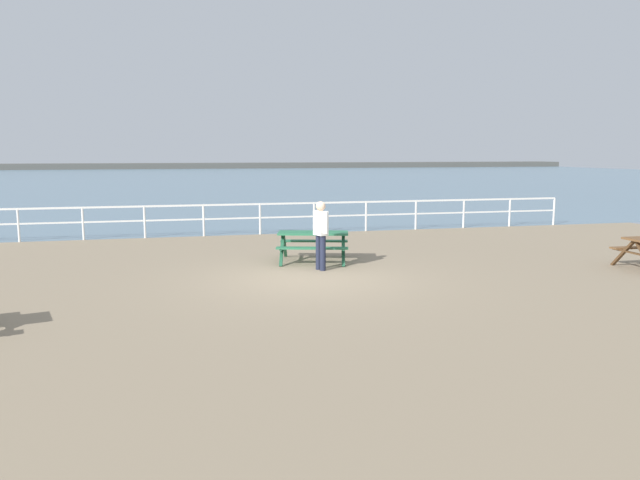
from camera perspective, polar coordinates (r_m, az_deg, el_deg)
The scene contains 6 objects.
ground_plane at distance 13.79m, azimuth -0.94°, elevation -4.06°, with size 30.00×24.00×0.20m, color gray.
sea_band at distance 66.02m, azimuth -11.20°, elevation 5.59°, with size 142.00×90.00×0.01m, color slate.
distant_shoreline at distance 108.97m, azimuth -12.26°, elevation 6.52°, with size 142.00×6.00×1.80m, color #4C4C47.
seaward_railing at distance 21.20m, azimuth -5.60°, elevation 2.54°, with size 23.07×0.07×1.08m.
picnic_table_near_left at distance 15.85m, azimuth -0.64°, elevation 0.07°, with size 2.14×1.93×0.80m.
visitor at distance 14.66m, azimuth 0.07°, elevation 0.84°, with size 0.33×0.50×1.66m.
Camera 1 is at (-2.98, -13.14, 2.83)m, focal length 34.42 mm.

